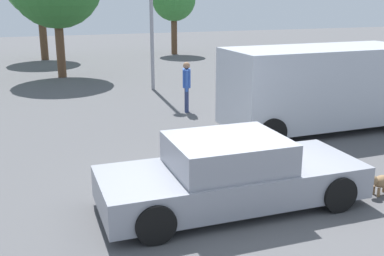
{
  "coord_description": "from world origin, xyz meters",
  "views": [
    {
      "loc": [
        -3.41,
        -6.87,
        3.59
      ],
      "look_at": [
        -0.07,
        2.01,
        0.9
      ],
      "focal_mm": 43.31,
      "sensor_mm": 36.0,
      "label": 1
    }
  ],
  "objects_px": {
    "sedan_foreground": "(231,174)",
    "pedestrian": "(187,83)",
    "dog": "(380,181)",
    "van_white": "(321,86)"
  },
  "relations": [
    {
      "from": "dog",
      "to": "van_white",
      "type": "xyz_separation_m",
      "value": [
        1.6,
        4.22,
        0.97
      ]
    },
    {
      "from": "van_white",
      "to": "pedestrian",
      "type": "bearing_deg",
      "value": 130.25
    },
    {
      "from": "dog",
      "to": "pedestrian",
      "type": "bearing_deg",
      "value": -83.12
    },
    {
      "from": "dog",
      "to": "pedestrian",
      "type": "relative_size",
      "value": 0.41
    },
    {
      "from": "dog",
      "to": "sedan_foreground",
      "type": "bearing_deg",
      "value": -13.77
    },
    {
      "from": "sedan_foreground",
      "to": "van_white",
      "type": "bearing_deg",
      "value": 40.47
    },
    {
      "from": "sedan_foreground",
      "to": "pedestrian",
      "type": "height_order",
      "value": "pedestrian"
    },
    {
      "from": "pedestrian",
      "to": "van_white",
      "type": "bearing_deg",
      "value": -31.26
    },
    {
      "from": "pedestrian",
      "to": "dog",
      "type": "bearing_deg",
      "value": -63.04
    },
    {
      "from": "dog",
      "to": "van_white",
      "type": "height_order",
      "value": "van_white"
    }
  ]
}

